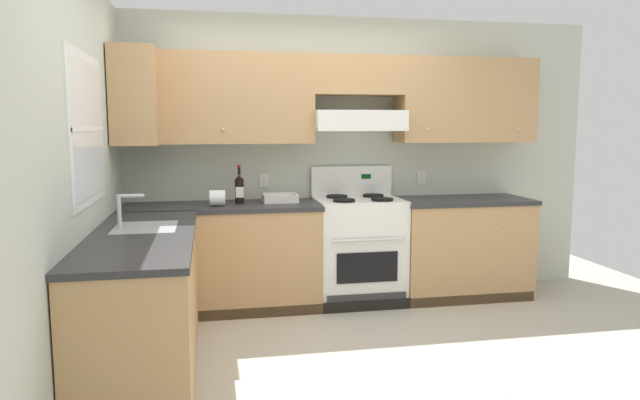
# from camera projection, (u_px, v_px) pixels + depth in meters

# --- Properties ---
(ground_plane) EXTENTS (7.04, 7.04, 0.00)m
(ground_plane) POSITION_uv_depth(u_px,v_px,m) (337.00, 359.00, 3.93)
(ground_plane) COLOR #B2AA99
(wall_back) EXTENTS (4.68, 0.57, 2.55)m
(wall_back) POSITION_uv_depth(u_px,v_px,m) (345.00, 136.00, 5.31)
(wall_back) COLOR beige
(wall_back) RESTS_ON ground_plane
(wall_left) EXTENTS (0.47, 4.00, 2.55)m
(wall_left) POSITION_uv_depth(u_px,v_px,m) (86.00, 162.00, 3.68)
(wall_left) COLOR beige
(wall_left) RESTS_ON ground_plane
(counter_back_run) EXTENTS (3.60, 0.65, 0.91)m
(counter_back_run) POSITION_uv_depth(u_px,v_px,m) (329.00, 253.00, 5.12)
(counter_back_run) COLOR tan
(counter_back_run) RESTS_ON ground_plane
(counter_left_run) EXTENTS (0.63, 1.91, 1.13)m
(counter_left_run) POSITION_uv_depth(u_px,v_px,m) (145.00, 304.00, 3.64)
(counter_left_run) COLOR tan
(counter_left_run) RESTS_ON ground_plane
(stove) EXTENTS (0.76, 0.62, 1.20)m
(stove) POSITION_uv_depth(u_px,v_px,m) (358.00, 249.00, 5.18)
(stove) COLOR white
(stove) RESTS_ON ground_plane
(wine_bottle) EXTENTS (0.08, 0.08, 0.33)m
(wine_bottle) POSITION_uv_depth(u_px,v_px,m) (239.00, 188.00, 4.96)
(wine_bottle) COLOR black
(wine_bottle) RESTS_ON counter_back_run
(bowl) EXTENTS (0.30, 0.25, 0.07)m
(bowl) POSITION_uv_depth(u_px,v_px,m) (280.00, 199.00, 5.07)
(bowl) COLOR white
(bowl) RESTS_ON counter_back_run
(paper_towel_roll) EXTENTS (0.13, 0.13, 0.13)m
(paper_towel_roll) POSITION_uv_depth(u_px,v_px,m) (217.00, 198.00, 4.80)
(paper_towel_roll) COLOR white
(paper_towel_roll) RESTS_ON counter_back_run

